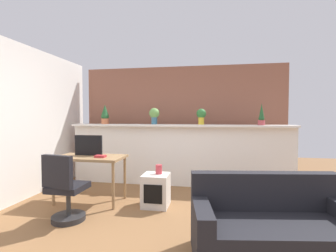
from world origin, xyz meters
TOP-DOWN VIEW (x-y plane):
  - ground_plane at (0.00, 0.00)m, footprint 12.00×12.00m
  - divider_wall at (0.00, 2.00)m, footprint 4.44×0.16m
  - plant_shelf at (0.00, 1.96)m, footprint 4.44×0.32m
  - brick_wall_behind at (0.00, 2.60)m, footprint 4.44×0.10m
  - side_wall_left at (-2.47, 0.40)m, footprint 0.12×4.40m
  - potted_plant_0 at (-1.55, 1.97)m, footprint 0.16×0.16m
  - potted_plant_1 at (-0.49, 1.98)m, footprint 0.21×0.21m
  - potted_plant_2 at (0.46, 2.00)m, footprint 0.19×0.19m
  - potted_plant_3 at (1.58, 1.92)m, footprint 0.13×0.13m
  - desk at (-1.28, 0.79)m, footprint 1.10×0.60m
  - tv_monitor at (-1.35, 0.87)m, footprint 0.48×0.04m
  - office_chair at (-1.23, 0.01)m, footprint 0.47×0.48m
  - side_cube_shelf at (-0.18, 0.79)m, footprint 0.40×0.41m
  - vase_on_shelf at (-0.14, 0.83)m, footprint 0.10×0.10m
  - book_on_desk at (-1.06, 0.71)m, footprint 0.16×0.11m
  - couch at (1.27, -0.39)m, footprint 1.66×0.99m

SIDE VIEW (x-z plane):
  - ground_plane at x=0.00m, z-range 0.00..0.00m
  - side_cube_shelf at x=-0.18m, z-range 0.00..0.50m
  - couch at x=1.27m, z-range -0.12..0.68m
  - office_chair at x=-1.23m, z-range -0.07..0.84m
  - vase_on_shelf at x=-0.14m, z-range 0.50..0.64m
  - divider_wall at x=0.00m, z-range 0.00..1.19m
  - desk at x=-1.28m, z-range 0.29..1.04m
  - book_on_desk at x=-1.06m, z-range 0.75..0.79m
  - tv_monitor at x=-1.35m, z-range 0.75..1.09m
  - plant_shelf at x=0.00m, z-range 1.19..1.23m
  - brick_wall_behind at x=0.00m, z-range 0.00..2.50m
  - side_wall_left at x=-2.47m, z-range 0.00..2.60m
  - potted_plant_3 at x=1.58m, z-range 1.20..1.61m
  - potted_plant_2 at x=0.46m, z-range 1.26..1.58m
  - potted_plant_0 at x=-1.55m, z-range 1.22..1.63m
  - potted_plant_1 at x=-0.49m, z-range 1.27..1.60m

